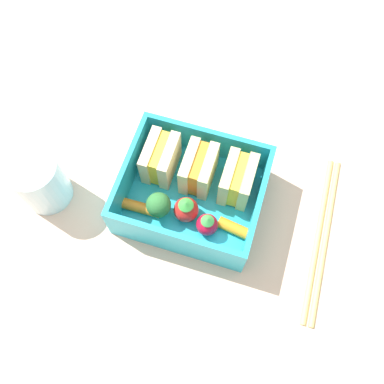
% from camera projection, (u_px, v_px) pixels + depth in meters
% --- Properties ---
extents(ground_plane, '(1.20, 1.20, 0.02)m').
position_uv_depth(ground_plane, '(192.00, 204.00, 0.53)').
color(ground_plane, beige).
extents(bento_tray, '(0.16, 0.13, 0.01)m').
position_uv_depth(bento_tray, '(192.00, 199.00, 0.51)').
color(bento_tray, '#23A5BD').
rests_on(bento_tray, ground_plane).
extents(bento_rim, '(0.16, 0.13, 0.05)m').
position_uv_depth(bento_rim, '(192.00, 189.00, 0.48)').
color(bento_rim, '#23A5BD').
rests_on(bento_rim, bento_tray).
extents(sandwich_left, '(0.03, 0.05, 0.05)m').
position_uv_depth(sandwich_left, '(161.00, 158.00, 0.50)').
color(sandwich_left, beige).
rests_on(sandwich_left, bento_tray).
extents(sandwich_center_left, '(0.03, 0.05, 0.05)m').
position_uv_depth(sandwich_center_left, '(199.00, 169.00, 0.49)').
color(sandwich_center_left, beige).
rests_on(sandwich_center_left, bento_tray).
extents(sandwich_center, '(0.03, 0.05, 0.05)m').
position_uv_depth(sandwich_center, '(238.00, 180.00, 0.49)').
color(sandwich_center, '#D2C380').
rests_on(sandwich_center, bento_tray).
extents(carrot_stick_left, '(0.05, 0.01, 0.01)m').
position_uv_depth(carrot_stick_left, '(139.00, 207.00, 0.49)').
color(carrot_stick_left, orange).
rests_on(carrot_stick_left, bento_tray).
extents(broccoli_floret, '(0.03, 0.03, 0.04)m').
position_uv_depth(broccoli_floret, '(159.00, 205.00, 0.48)').
color(broccoli_floret, '#8BC85B').
rests_on(broccoli_floret, bento_tray).
extents(strawberry_left, '(0.03, 0.03, 0.03)m').
position_uv_depth(strawberry_left, '(185.00, 209.00, 0.48)').
color(strawberry_left, red).
rests_on(strawberry_left, bento_tray).
extents(strawberry_far_left, '(0.02, 0.02, 0.03)m').
position_uv_depth(strawberry_far_left, '(207.00, 224.00, 0.48)').
color(strawberry_far_left, red).
rests_on(strawberry_far_left, bento_tray).
extents(carrot_stick_far_left, '(0.04, 0.02, 0.01)m').
position_uv_depth(carrot_stick_far_left, '(234.00, 228.00, 0.48)').
color(carrot_stick_far_left, orange).
rests_on(carrot_stick_far_left, bento_tray).
extents(chopstick_pair, '(0.02, 0.21, 0.01)m').
position_uv_depth(chopstick_pair, '(323.00, 234.00, 0.50)').
color(chopstick_pair, tan).
rests_on(chopstick_pair, ground_plane).
extents(drinking_glass, '(0.06, 0.06, 0.07)m').
position_uv_depth(drinking_glass, '(40.00, 181.00, 0.49)').
color(drinking_glass, silver).
rests_on(drinking_glass, ground_plane).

